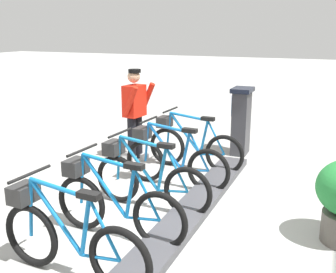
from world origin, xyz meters
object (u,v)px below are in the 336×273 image
bike_docked_0 (191,145)px  bike_docked_2 (146,178)px  bike_docked_3 (113,202)px  bike_docked_4 (66,237)px  bike_docked_1 (171,159)px  worker_near_rack (135,111)px  payment_kiosk (241,120)px

bike_docked_0 → bike_docked_2: same height
bike_docked_3 → bike_docked_0: bearing=-90.0°
bike_docked_4 → bike_docked_3: bearing=-90.0°
bike_docked_1 → worker_near_rack: 1.51m
bike_docked_0 → worker_near_rack: 1.20m
payment_kiosk → bike_docked_1: bearing=74.4°
payment_kiosk → bike_docked_2: payment_kiosk is taller
bike_docked_3 → bike_docked_4: 0.86m
payment_kiosk → worker_near_rack: 2.03m
bike_docked_0 → worker_near_rack: worker_near_rack is taller
bike_docked_0 → worker_near_rack: bearing=-3.3°
payment_kiosk → bike_docked_3: size_ratio=0.74×
payment_kiosk → bike_docked_2: (0.57, 2.91, -0.24)m
bike_docked_0 → bike_docked_3: same height
bike_docked_2 → payment_kiosk: bearing=-101.1°
bike_docked_1 → bike_docked_2: bearing=90.0°
bike_docked_2 → bike_docked_0: bearing=-90.0°
bike_docked_2 → worker_near_rack: 2.15m
bike_docked_0 → bike_docked_3: size_ratio=1.00×
worker_near_rack → bike_docked_0: bearing=176.7°
bike_docked_0 → worker_near_rack: (1.10, -0.06, 0.48)m
bike_docked_0 → bike_docked_2: 1.72m
payment_kiosk → bike_docked_3: payment_kiosk is taller
bike_docked_3 → worker_near_rack: 2.91m
payment_kiosk → worker_near_rack: (1.67, 1.13, 0.24)m
bike_docked_0 → bike_docked_4: size_ratio=1.00×
payment_kiosk → bike_docked_4: bearing=83.0°
bike_docked_1 → bike_docked_0: bearing=-90.0°
bike_docked_3 → bike_docked_1: bearing=-90.0°
bike_docked_1 → bike_docked_4: bearing=90.0°
bike_docked_4 → payment_kiosk: bearing=-97.0°
bike_docked_4 → worker_near_rack: 3.71m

